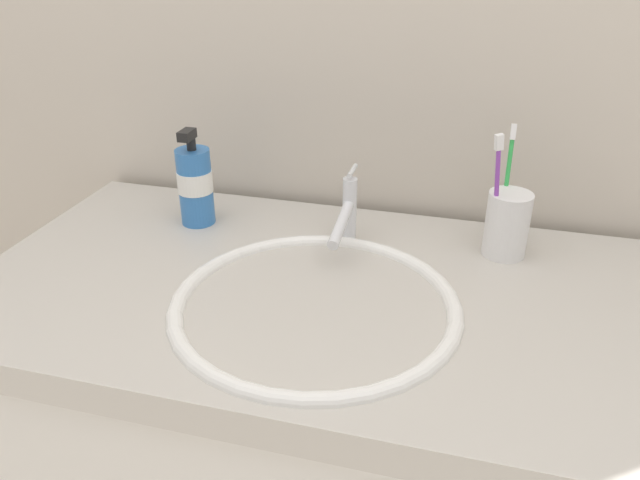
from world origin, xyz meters
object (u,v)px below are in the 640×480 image
at_px(toothbrush_purple, 497,189).
at_px(toothbrush_cup, 507,224).
at_px(toothbrush_green, 507,179).
at_px(faucet, 346,213).
at_px(soap_dispenser, 195,184).

bearing_deg(toothbrush_purple, toothbrush_cup, 30.56).
relative_size(toothbrush_cup, toothbrush_green, 0.54).
xyz_separation_m(toothbrush_purple, toothbrush_green, (0.02, 0.05, -0.00)).
height_order(toothbrush_purple, toothbrush_green, toothbrush_purple).
distance_m(toothbrush_cup, toothbrush_purple, 0.07).
relative_size(faucet, toothbrush_green, 0.80).
xyz_separation_m(toothbrush_cup, soap_dispenser, (-0.53, -0.02, 0.02)).
bearing_deg(toothbrush_purple, soap_dispenser, -179.41).
xyz_separation_m(toothbrush_cup, toothbrush_purple, (-0.02, -0.01, 0.06)).
bearing_deg(soap_dispenser, toothbrush_green, 5.84).
distance_m(faucet, toothbrush_cup, 0.26).
bearing_deg(faucet, toothbrush_cup, 7.51).
relative_size(toothbrush_cup, toothbrush_purple, 0.53).
height_order(faucet, toothbrush_purple, toothbrush_purple).
height_order(toothbrush_cup, soap_dispenser, soap_dispenser).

